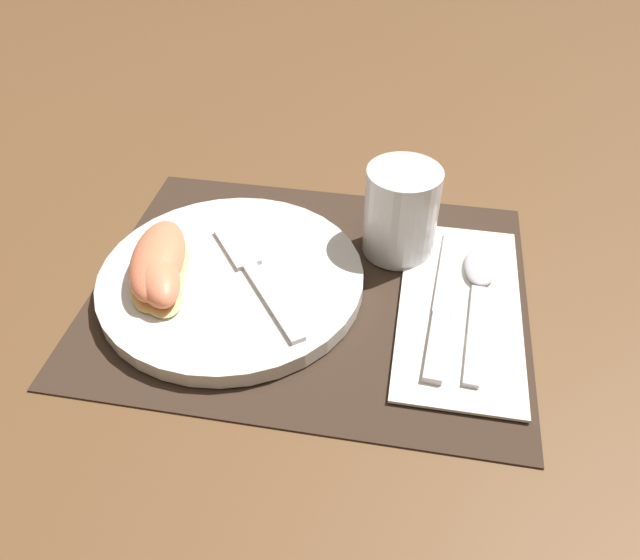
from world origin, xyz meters
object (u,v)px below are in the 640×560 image
(juice_glass, at_px, (401,216))
(citrus_wedge_0, at_px, (158,261))
(knife, at_px, (443,303))
(fork, at_px, (253,270))
(spoon, at_px, (480,282))
(plate, at_px, (232,279))
(citrus_wedge_1, at_px, (157,276))

(juice_glass, xyz_separation_m, citrus_wedge_0, (-0.23, -0.10, -0.01))
(citrus_wedge_0, bearing_deg, knife, 3.26)
(juice_glass, xyz_separation_m, fork, (-0.14, -0.08, -0.02))
(spoon, bearing_deg, knife, -134.67)
(plate, distance_m, knife, 0.21)
(fork, distance_m, citrus_wedge_0, 0.09)
(plate, height_order, juice_glass, juice_glass)
(knife, height_order, citrus_wedge_0, citrus_wedge_0)
(plate, xyz_separation_m, juice_glass, (0.16, 0.09, 0.03))
(fork, relative_size, citrus_wedge_1, 1.47)
(juice_glass, relative_size, citrus_wedge_1, 0.89)
(knife, distance_m, spoon, 0.05)
(fork, bearing_deg, juice_glass, 31.14)
(fork, bearing_deg, knife, -0.10)
(juice_glass, bearing_deg, plate, -150.96)
(plate, relative_size, fork, 1.65)
(citrus_wedge_0, bearing_deg, fork, 10.21)
(spoon, distance_m, citrus_wedge_0, 0.32)
(plate, relative_size, citrus_wedge_1, 2.43)
(juice_glass, height_order, citrus_wedge_1, juice_glass)
(plate, bearing_deg, juice_glass, 29.04)
(juice_glass, xyz_separation_m, knife, (0.05, -0.08, -0.04))
(spoon, height_order, citrus_wedge_0, citrus_wedge_0)
(plate, bearing_deg, spoon, 9.25)
(spoon, height_order, citrus_wedge_1, citrus_wedge_1)
(knife, height_order, spoon, spoon)
(plate, distance_m, juice_glass, 0.19)
(citrus_wedge_1, bearing_deg, juice_glass, 28.26)
(knife, bearing_deg, citrus_wedge_1, -172.53)
(juice_glass, relative_size, citrus_wedge_0, 0.74)
(plate, relative_size, knife, 1.24)
(knife, bearing_deg, spoon, 45.33)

